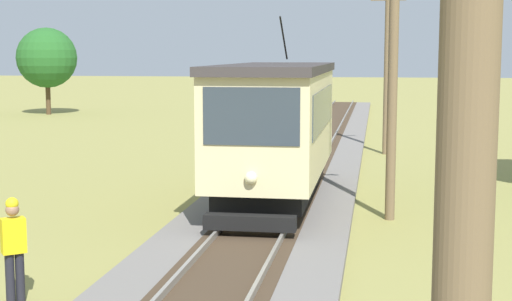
% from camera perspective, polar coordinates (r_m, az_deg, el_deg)
% --- Properties ---
extents(red_tram, '(2.60, 8.54, 4.79)m').
position_cam_1_polar(red_tram, '(20.23, 1.50, 1.86)').
color(red_tram, beige).
rests_on(red_tram, rail_right).
extents(utility_pole_foreground, '(1.40, 0.30, 7.75)m').
position_cam_1_polar(utility_pole_foreground, '(3.14, 15.62, 4.46)').
color(utility_pole_foreground, brown).
rests_on(utility_pole_foreground, ground).
extents(utility_pole_near_tram, '(1.40, 0.37, 7.92)m').
position_cam_1_polar(utility_pole_near_tram, '(18.80, 10.24, 7.02)').
color(utility_pole_near_tram, brown).
rests_on(utility_pole_near_tram, ground).
extents(utility_pole_mid, '(1.40, 0.37, 7.11)m').
position_cam_1_polar(utility_pole_mid, '(31.43, 9.78, 6.36)').
color(utility_pole_mid, brown).
rests_on(utility_pole_mid, ground).
extents(track_worker, '(0.45, 0.42, 1.78)m').
position_cam_1_polar(track_worker, '(13.17, -17.68, -6.78)').
color(track_worker, black).
rests_on(track_worker, ground).
extents(tree_right_near, '(4.01, 4.01, 5.81)m').
position_cam_1_polar(tree_right_near, '(53.09, -15.39, 6.70)').
color(tree_right_near, '#4C3823').
rests_on(tree_right_near, ground).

